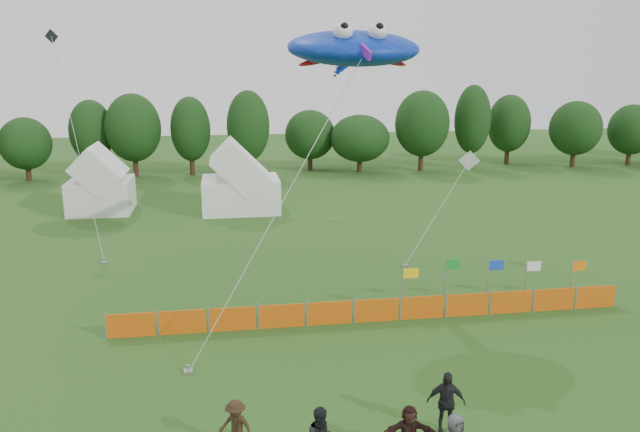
{
  "coord_description": "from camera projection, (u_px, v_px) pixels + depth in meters",
  "views": [
    {
      "loc": [
        -3.38,
        -15.71,
        10.61
      ],
      "look_at": [
        0.0,
        6.0,
        5.2
      ],
      "focal_mm": 35.0,
      "sensor_mm": 36.0,
      "label": 1
    }
  ],
  "objects": [
    {
      "name": "small_kite_dark",
      "position": [
        72.0,
        125.0,
        36.07
      ],
      "size": [
        3.99,
        7.74,
        12.6
      ],
      "color": "black",
      "rests_on": "ground"
    },
    {
      "name": "small_kite_white",
      "position": [
        453.0,
        187.0,
        35.53
      ],
      "size": [
        5.52,
        3.87,
        5.68
      ],
      "color": "silver",
      "rests_on": "ground"
    },
    {
      "name": "stingray_kite",
      "position": [
        353.0,
        49.0,
        27.26
      ],
      "size": [
        10.49,
        14.72,
        12.28
      ],
      "color": "#0E34CA",
      "rests_on": "ground"
    },
    {
      "name": "spectator_d",
      "position": [
        446.0,
        402.0,
        18.21
      ],
      "size": [
        1.2,
        0.7,
        1.92
      ],
      "primitive_type": "imported",
      "rotation": [
        0.0,
        0.0,
        -0.22
      ],
      "color": "black",
      "rests_on": "ground"
    },
    {
      "name": "barrier_fence",
      "position": [
        376.0,
        310.0,
        26.18
      ],
      "size": [
        21.9,
        0.06,
        1.0
      ],
      "color": "#CA540B",
      "rests_on": "ground"
    },
    {
      "name": "tent_left",
      "position": [
        101.0,
        185.0,
        45.29
      ],
      "size": [
        4.42,
        4.42,
        3.9
      ],
      "color": "white",
      "rests_on": "ground"
    },
    {
      "name": "tent_right",
      "position": [
        241.0,
        184.0,
        45.52
      ],
      "size": [
        5.64,
        4.51,
        3.98
      ],
      "color": "white",
      "rests_on": "ground"
    },
    {
      "name": "flag_row",
      "position": [
        489.0,
        276.0,
        27.63
      ],
      "size": [
        8.73,
        0.77,
        2.27
      ],
      "color": "gray",
      "rests_on": "ground"
    },
    {
      "name": "treeline",
      "position": [
        275.0,
        131.0,
        60.46
      ],
      "size": [
        104.57,
        8.78,
        8.36
      ],
      "color": "#382314",
      "rests_on": "ground"
    },
    {
      "name": "spectator_c",
      "position": [
        236.0,
        427.0,
        17.27
      ],
      "size": [
        1.19,
        1.03,
        1.6
      ],
      "primitive_type": "imported",
      "rotation": [
        0.0,
        0.0,
        -0.51
      ],
      "color": "black",
      "rests_on": "ground"
    }
  ]
}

